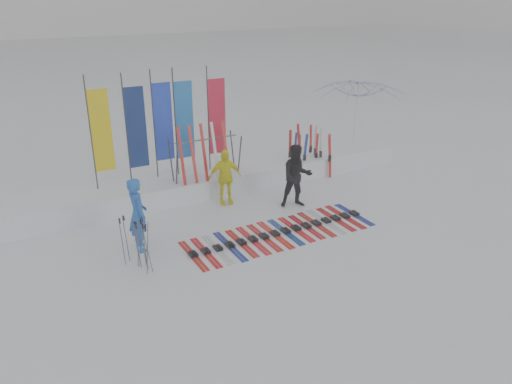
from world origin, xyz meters
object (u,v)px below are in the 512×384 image
person_yellow (225,177)px  tent_canopy (357,119)px  person_blue (138,215)px  person_black (297,176)px  ski_rack (206,152)px  ski_row (280,232)px

person_yellow → tent_canopy: size_ratio=0.50×
person_blue → person_black: size_ratio=1.00×
person_blue → ski_rack: 3.63m
person_black → ski_row: size_ratio=0.37×
ski_row → person_yellow: bearing=99.3°
ski_rack → ski_row: bearing=-78.9°
person_blue → ski_row: size_ratio=0.37×
person_yellow → tent_canopy: tent_canopy is taller
person_blue → person_black: 4.73m
person_blue → person_yellow: size_ratio=1.11×
person_black → ski_rack: person_black is taller
person_black → ski_rack: 2.80m
ski_row → ski_rack: size_ratio=2.45×
tent_canopy → person_blue: bearing=-161.6°
ski_rack → tent_canopy: bearing=6.2°
person_black → ski_row: 2.06m
person_blue → person_yellow: (3.00, 1.51, -0.09)m
person_yellow → person_black: bearing=-23.9°
ski_row → ski_rack: ski_rack is taller
tent_canopy → ski_rack: bearing=-173.8°
person_black → ski_rack: (-1.96, 1.95, 0.46)m
person_blue → person_black: bearing=-87.1°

